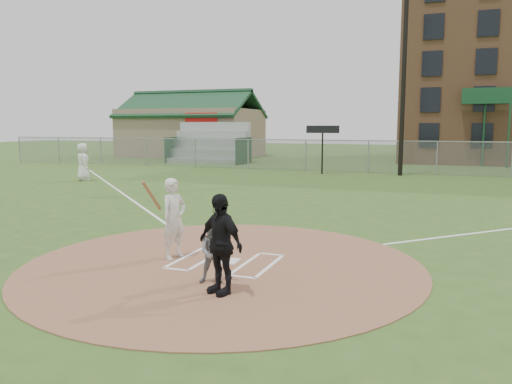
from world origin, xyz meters
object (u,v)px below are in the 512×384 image
(catcher, at_px, (214,252))
(batter_at_plate, at_px, (174,218))
(umpire, at_px, (220,244))
(ondeck_player, at_px, (83,162))
(home_plate, at_px, (228,261))

(catcher, height_order, batter_at_plate, batter_at_plate)
(umpire, height_order, ondeck_player, ondeck_player)
(umpire, relative_size, ondeck_player, 0.88)
(batter_at_plate, bearing_deg, ondeck_player, 135.62)
(home_plate, relative_size, catcher, 0.40)
(batter_at_plate, bearing_deg, catcher, -39.42)
(catcher, bearing_deg, umpire, -78.72)
(catcher, relative_size, batter_at_plate, 0.65)
(ondeck_player, bearing_deg, home_plate, 179.26)
(batter_at_plate, bearing_deg, umpire, -42.73)
(catcher, xyz_separation_m, ondeck_player, (-14.01, 13.47, 0.40))
(home_plate, relative_size, umpire, 0.27)
(umpire, bearing_deg, batter_at_plate, 161.61)
(ondeck_player, bearing_deg, umpire, 176.53)
(home_plate, height_order, umpire, umpire)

